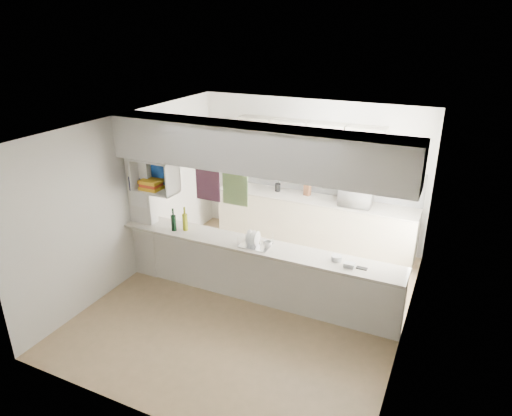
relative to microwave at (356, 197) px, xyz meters
The scene contains 16 objects.
floor 2.50m from the microwave, 114.28° to the right, with size 4.80×4.80×0.00m, color #9A8159.
ceiling 2.73m from the microwave, 114.28° to the right, with size 4.80×4.80×0.00m, color white.
wall_back 1.02m from the microwave, 160.00° to the left, with size 4.20×4.20×0.00m, color silver.
wall_left 3.67m from the microwave, 145.77° to the right, with size 4.80×4.80×0.00m, color silver.
wall_right 2.38m from the microwave, 60.42° to the right, with size 4.80×4.80×0.00m, color silver.
servery_partition 2.41m from the microwave, 118.16° to the right, with size 4.20×0.50×2.60m.
cubby_shelf 3.34m from the microwave, 139.61° to the right, with size 0.65×0.35×0.50m.
kitchen_run 0.81m from the microwave, behind, with size 3.60×0.63×2.24m.
microwave is the anchor object (origin of this frame).
bowl 0.18m from the microwave, 19.19° to the left, with size 0.25×0.25×0.06m, color #0E399A.
dish_rack 2.27m from the microwave, 113.23° to the right, with size 0.43×0.32×0.23m.
cup 2.22m from the microwave, 108.62° to the right, with size 0.12×0.12×0.09m, color white.
wine_bottles 3.00m from the microwave, 135.39° to the right, with size 0.23×0.16×0.37m.
plastic_tubs 2.10m from the microwave, 80.80° to the right, with size 0.49×0.22×0.07m.
utensil_jar 1.47m from the microwave, behind, with size 0.10×0.10×0.14m, color black.
knife_block 0.91m from the microwave, behind, with size 0.11×0.09×0.22m, color #57321D.
Camera 1 is at (2.46, -5.19, 3.82)m, focal length 32.00 mm.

